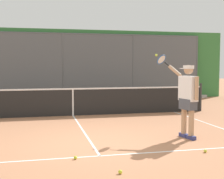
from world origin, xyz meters
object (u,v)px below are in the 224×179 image
tennis_player (187,95)px  tennis_ball_by_sideline (120,172)px  tennis_ball_mid_court (75,158)px  tennis_ball_near_baseline (205,151)px

tennis_player → tennis_ball_by_sideline: bearing=121.7°
tennis_player → tennis_ball_by_sideline: (2.20, 2.08, -1.01)m
tennis_player → tennis_ball_mid_court: 3.20m
tennis_ball_near_baseline → tennis_ball_by_sideline: 2.15m
tennis_ball_near_baseline → tennis_ball_by_sideline: size_ratio=1.00×
tennis_player → tennis_ball_near_baseline: (0.21, 1.25, -1.01)m
tennis_player → tennis_ball_near_baseline: 1.62m
tennis_ball_by_sideline → tennis_player: bearing=-136.6°
tennis_player → tennis_ball_by_sideline: tennis_player is taller
tennis_ball_mid_court → tennis_ball_by_sideline: (-0.62, 0.95, 0.00)m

